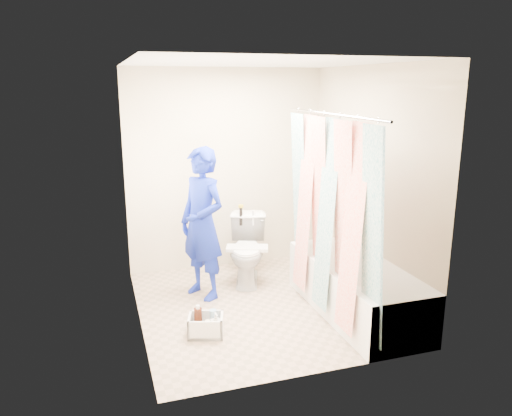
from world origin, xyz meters
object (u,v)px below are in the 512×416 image
object	(u,v)px
toilet	(248,250)
plumber	(202,224)
bathtub	(356,287)
cleaning_caddy	(207,326)

from	to	relation	value
toilet	plumber	size ratio (longest dim) A/B	0.47
bathtub	plumber	bearing A→B (deg)	147.03
toilet	cleaning_caddy	size ratio (longest dim) A/B	2.03
bathtub	plumber	distance (m)	1.68
toilet	cleaning_caddy	world-z (taller)	toilet
cleaning_caddy	toilet	bearing A→B (deg)	73.39
plumber	cleaning_caddy	bearing A→B (deg)	-40.26
bathtub	plumber	xyz separation A→B (m)	(-1.34, 0.87, 0.53)
bathtub	cleaning_caddy	xyz separation A→B (m)	(-1.50, -0.00, -0.18)
toilet	bathtub	bearing A→B (deg)	-36.19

